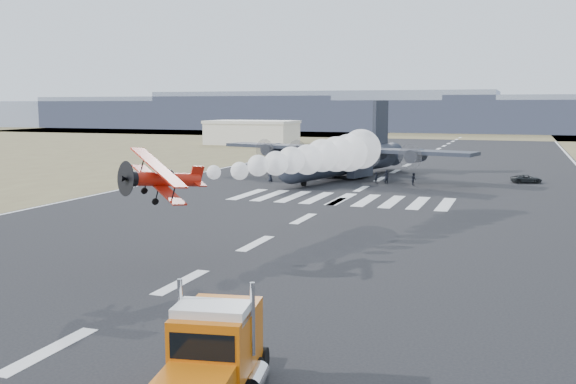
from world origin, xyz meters
The scene contains 21 objects.
ground centered at (0.00, 0.00, 0.00)m, with size 500.00×500.00×0.00m, color black.
scrub_far centered at (0.00, 230.00, 0.00)m, with size 500.00×80.00×0.00m, color brown.
runway_markings centered at (0.00, 60.00, 0.01)m, with size 60.00×260.00×0.01m, color silver, non-canonical shape.
ridge_seg_a centered at (-195.00, 260.00, 6.50)m, with size 150.00×50.00×13.00m, color slate.
ridge_seg_b centered at (-130.00, 260.00, 7.50)m, with size 150.00×50.00×15.00m, color slate.
ridge_seg_c centered at (-65.00, 260.00, 8.50)m, with size 150.00×50.00×17.00m, color slate.
ridge_seg_d centered at (0.00, 260.00, 6.50)m, with size 150.00×50.00×13.00m, color slate.
hangar_left centered at (-52.00, 145.00, 3.41)m, with size 24.50×14.50×6.70m.
semi_truck centered at (9.31, -2.14, 1.88)m, with size 4.05×8.70×3.82m.
aerobatic_biplane centered at (-2.85, 14.65, 6.10)m, with size 6.13×5.99×3.53m.
smoke_trail centered at (3.09, 36.55, 6.28)m, with size 8.90×26.41×4.05m.
transport_aircraft centered at (-5.09, 71.76, 3.03)m, with size 40.34×32.98×11.76m.
support_vehicle centered at (20.56, 74.34, 0.59)m, with size 1.94×4.22×1.17m, color black.
crew_a centered at (1.91, 67.01, 0.93)m, with size 0.68×0.56×1.86m, color black.
crew_b centered at (5.86, 66.42, 0.85)m, with size 0.82×0.51×1.69m, color black.
crew_c centered at (-10.72, 64.93, 0.86)m, with size 1.11×0.52×1.73m, color black.
crew_d centered at (-14.28, 67.27, 0.82)m, with size 0.96×0.49×1.64m, color black.
crew_e centered at (-14.25, 63.38, 0.85)m, with size 0.83×0.51×1.69m, color black.
crew_f centered at (-10.67, 67.47, 0.94)m, with size 1.74×0.56×1.88m, color black.
crew_g centered at (0.44, 67.25, 0.79)m, with size 0.57×0.47×1.57m, color black.
crew_h centered at (-15.29, 65.85, 0.78)m, with size 0.76×0.47×1.57m, color black.
Camera 1 is at (19.53, -22.28, 10.95)m, focal length 40.00 mm.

